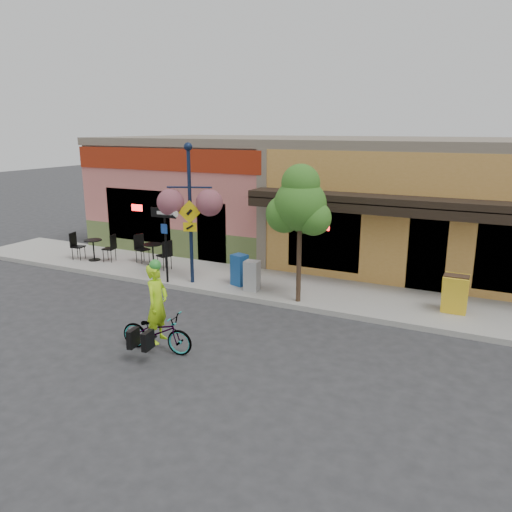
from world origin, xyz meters
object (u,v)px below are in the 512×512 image
at_px(one_way_sign, 166,246).
at_px(bicycle, 157,332).
at_px(lamp_post, 190,214).
at_px(cyclist_rider, 158,314).
at_px(building, 329,195).
at_px(street_tree, 300,234).
at_px(newspaper_box_blue, 239,270).
at_px(newspaper_box_grey, 252,276).

bearing_deg(one_way_sign, bicycle, -58.00).
height_order(lamp_post, one_way_sign, lamp_post).
xyz_separation_m(cyclist_rider, lamp_post, (-1.94, 4.28, 1.42)).
relative_size(building, street_tree, 4.71).
height_order(building, newspaper_box_blue, building).
distance_m(cyclist_rider, newspaper_box_grey, 4.43).
distance_m(cyclist_rider, one_way_sign, 4.77).
distance_m(lamp_post, one_way_sign, 1.26).
distance_m(bicycle, street_tree, 4.76).
height_order(cyclist_rider, one_way_sign, one_way_sign).
distance_m(newspaper_box_blue, street_tree, 2.69).
distance_m(cyclist_rider, street_tree, 4.61).
relative_size(bicycle, newspaper_box_blue, 1.81).
xyz_separation_m(one_way_sign, newspaper_box_grey, (2.75, 0.47, -0.73)).
height_order(bicycle, street_tree, street_tree).
distance_m(one_way_sign, street_tree, 4.42).
bearing_deg(one_way_sign, building, 65.19).
bearing_deg(newspaper_box_grey, bicycle, -95.99).
distance_m(bicycle, newspaper_box_blue, 4.73).
bearing_deg(cyclist_rider, newspaper_box_blue, -0.41).
bearing_deg(newspaper_box_grey, newspaper_box_blue, 149.20).
xyz_separation_m(building, lamp_post, (-2.26, -6.51, 0.06)).
distance_m(building, bicycle, 10.95).
bearing_deg(newspaper_box_grey, street_tree, -14.59).
height_order(building, street_tree, building).
height_order(newspaper_box_grey, street_tree, street_tree).
xyz_separation_m(newspaper_box_grey, street_tree, (1.60, -0.30, 1.48)).
bearing_deg(building, lamp_post, -109.16).
bearing_deg(lamp_post, newspaper_box_grey, -18.46).
bearing_deg(newspaper_box_blue, cyclist_rider, -67.43).
distance_m(one_way_sign, newspaper_box_grey, 2.88).
relative_size(one_way_sign, newspaper_box_grey, 2.62).
relative_size(cyclist_rider, newspaper_box_grey, 1.97).
bearing_deg(bicycle, building, -8.22).
xyz_separation_m(cyclist_rider, street_tree, (1.71, 4.12, 1.19)).
bearing_deg(street_tree, one_way_sign, -177.71).
xyz_separation_m(bicycle, cyclist_rider, (0.05, 0.00, 0.43)).
relative_size(cyclist_rider, lamp_post, 0.41).
bearing_deg(cyclist_rider, newspaper_box_grey, -7.55).
bearing_deg(street_tree, cyclist_rider, -112.52).
xyz_separation_m(one_way_sign, street_tree, (4.35, 0.17, 0.75)).
bearing_deg(bicycle, street_tree, -29.34).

